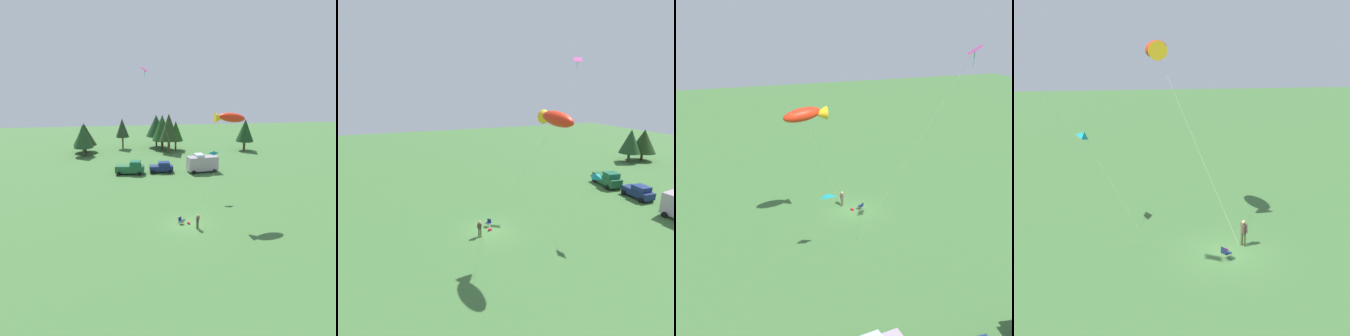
% 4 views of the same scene
% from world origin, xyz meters
% --- Properties ---
extents(ground_plane, '(160.00, 160.00, 0.00)m').
position_xyz_m(ground_plane, '(0.00, 0.00, 0.00)').
color(ground_plane, '#3E6B35').
extents(person_kite_flyer, '(0.55, 0.50, 1.74)m').
position_xyz_m(person_kite_flyer, '(0.94, -1.27, 1.02)').
color(person_kite_flyer, '#464C2A').
rests_on(person_kite_flyer, ground).
extents(folding_chair, '(0.66, 0.66, 0.82)m').
position_xyz_m(folding_chair, '(-0.76, 0.23, 0.49)').
color(folding_chair, '#182249').
rests_on(folding_chair, ground).
extents(backpack_on_grass, '(0.31, 0.37, 0.22)m').
position_xyz_m(backpack_on_grass, '(0.18, 0.05, 0.11)').
color(backpack_on_grass, red).
rests_on(backpack_on_grass, ground).
extents(truck_green_flatbed, '(5.24, 2.99, 2.34)m').
position_xyz_m(truck_green_flatbed, '(-6.07, 21.47, 1.10)').
color(truck_green_flatbed, '#1F5932').
rests_on(truck_green_flatbed, ground).
extents(car_navy_hatch, '(4.27, 2.35, 1.89)m').
position_xyz_m(car_navy_hatch, '(-0.50, 21.76, 0.95)').
color(car_navy_hatch, navy).
rests_on(car_navy_hatch, ground).
extents(kite_large_fish, '(6.94, 5.72, 12.73)m').
position_xyz_m(kite_large_fish, '(5.69, 3.81, 11.96)').
color(kite_large_fish, red).
rests_on(kite_large_fish, ground).
extents(kite_diamond_rainbow, '(6.31, 7.37, 18.01)m').
position_xyz_m(kite_diamond_rainbow, '(-3.66, 12.44, 16.94)').
color(kite_diamond_rainbow, '#D23E96').
rests_on(kite_diamond_rainbow, ground).
extents(kite_delta_teal, '(1.53, 3.83, 6.82)m').
position_xyz_m(kite_delta_teal, '(5.33, 8.67, 6.49)').
color(kite_delta_teal, teal).
rests_on(kite_delta_teal, ground).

